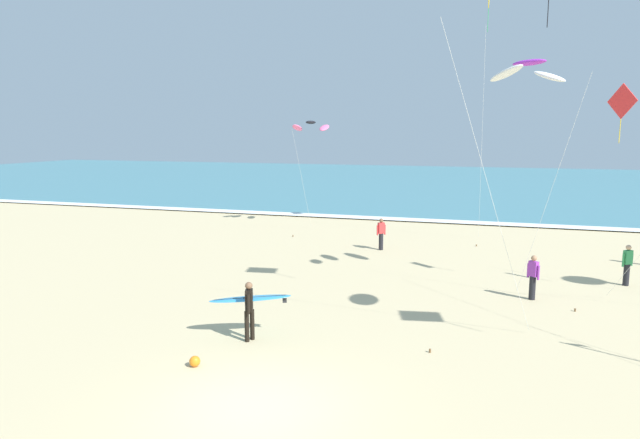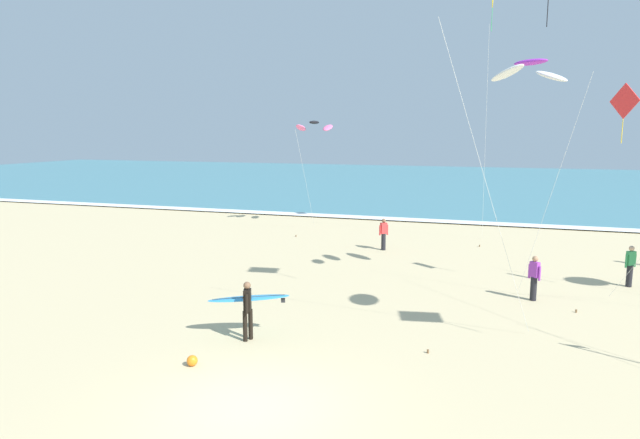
# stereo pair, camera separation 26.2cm
# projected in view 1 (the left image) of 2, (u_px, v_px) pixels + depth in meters

# --- Properties ---
(ground_plane) EXTENTS (160.00, 160.00, 0.00)m
(ground_plane) POSITION_uv_depth(u_px,v_px,m) (254.00, 409.00, 12.06)
(ground_plane) COLOR #CCB789
(ocean_water) EXTENTS (160.00, 60.00, 0.08)m
(ocean_water) POSITION_uv_depth(u_px,v_px,m) (455.00, 182.00, 65.25)
(ocean_water) COLOR teal
(ocean_water) RESTS_ON ground
(shoreline_foam) EXTENTS (160.00, 1.41, 0.01)m
(shoreline_foam) POSITION_uv_depth(u_px,v_px,m) (421.00, 220.00, 37.26)
(shoreline_foam) COLOR white
(shoreline_foam) RESTS_ON ocean_water
(surfer_lead) EXTENTS (2.40, 1.32, 1.71)m
(surfer_lead) POSITION_uv_depth(u_px,v_px,m) (250.00, 303.00, 16.02)
(surfer_lead) COLOR black
(surfer_lead) RESTS_ON ground
(kite_arc_charcoal_far) EXTENTS (2.23, 3.82, 6.50)m
(kite_arc_charcoal_far) POSITION_uv_depth(u_px,v_px,m) (311.00, 126.00, 33.87)
(kite_arc_charcoal_far) COLOR pink
(kite_arc_charcoal_far) RESTS_ON ground
(kite_arc_violet_distant) EXTENTS (3.24, 3.12, 8.30)m
(kite_arc_violet_distant) POSITION_uv_depth(u_px,v_px,m) (529.00, 71.00, 19.42)
(kite_arc_violet_distant) COLOR white
(kite_arc_violet_distant) RESTS_ON ground
(kite_diamond_scarlet_outer) EXTENTS (2.76, 3.31, 7.46)m
(kite_diamond_scarlet_outer) POSITION_uv_depth(u_px,v_px,m) (625.00, 108.00, 18.96)
(kite_diamond_scarlet_outer) COLOR red
(kite_diamond_scarlet_outer) RESTS_ON ground
(kite_diamond_golden_extra) EXTENTS (0.07, 2.85, 13.31)m
(kite_diamond_golden_extra) POSITION_uv_depth(u_px,v_px,m) (488.00, 10.00, 29.29)
(kite_diamond_golden_extra) COLOR yellow
(kite_diamond_golden_extra) RESTS_ON ground
(bystander_red_top) EXTENTS (0.40, 0.36, 1.59)m
(bystander_red_top) POSITION_uv_depth(u_px,v_px,m) (381.00, 234.00, 28.14)
(bystander_red_top) COLOR black
(bystander_red_top) RESTS_ON ground
(bystander_green_top) EXTENTS (0.42, 0.33, 1.59)m
(bystander_green_top) POSITION_uv_depth(u_px,v_px,m) (627.00, 265.00, 21.60)
(bystander_green_top) COLOR black
(bystander_green_top) RESTS_ON ground
(bystander_purple_top) EXTENTS (0.40, 0.35, 1.59)m
(bystander_purple_top) POSITION_uv_depth(u_px,v_px,m) (533.00, 277.00, 19.78)
(bystander_purple_top) COLOR black
(bystander_purple_top) RESTS_ON ground
(beach_ball) EXTENTS (0.28, 0.28, 0.28)m
(beach_ball) POSITION_uv_depth(u_px,v_px,m) (195.00, 361.00, 14.20)
(beach_ball) COLOR orange
(beach_ball) RESTS_ON ground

